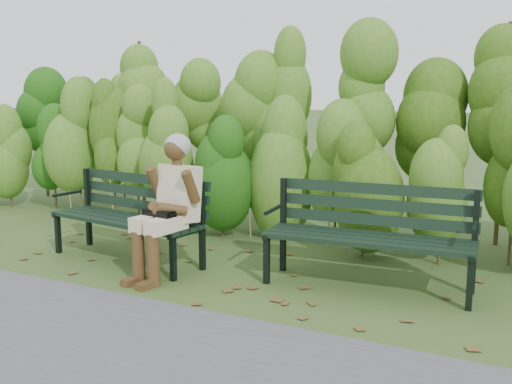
% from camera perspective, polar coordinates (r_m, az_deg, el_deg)
% --- Properties ---
extents(ground, '(80.00, 80.00, 0.00)m').
position_cam_1_polar(ground, '(5.75, -1.60, -7.93)').
color(ground, '#335326').
extents(footpath, '(60.00, 2.50, 0.01)m').
position_cam_1_polar(footpath, '(4.09, -17.09, -15.99)').
color(footpath, '#474749').
rests_on(footpath, ground).
extents(hedge_band, '(11.04, 1.67, 2.42)m').
position_cam_1_polar(hedge_band, '(7.18, 5.50, 5.86)').
color(hedge_band, '#47381E').
rests_on(hedge_band, ground).
extents(leaf_litter, '(5.64, 2.13, 0.01)m').
position_cam_1_polar(leaf_litter, '(5.61, -4.92, -8.39)').
color(leaf_litter, brown).
rests_on(leaf_litter, ground).
extents(bench_left, '(1.81, 0.80, 0.87)m').
position_cam_1_polar(bench_left, '(6.28, -11.71, -1.73)').
color(bench_left, black).
rests_on(bench_left, ground).
extents(bench_right, '(1.86, 0.73, 0.91)m').
position_cam_1_polar(bench_right, '(5.42, 10.86, -3.31)').
color(bench_right, black).
rests_on(bench_right, ground).
extents(seated_woman, '(0.56, 0.83, 1.34)m').
position_cam_1_polar(seated_woman, '(5.63, -8.27, -0.56)').
color(seated_woman, beige).
rests_on(seated_woman, ground).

